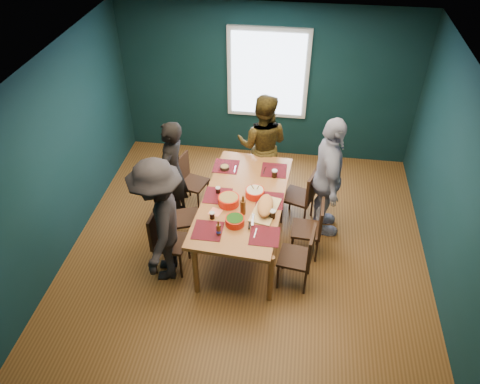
# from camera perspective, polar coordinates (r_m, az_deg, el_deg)

# --- Properties ---
(room) EXTENTS (5.01, 5.01, 2.71)m
(room) POSITION_cam_1_polar(r_m,az_deg,el_deg) (6.13, 1.42, 4.30)
(room) COLOR brown
(room) RESTS_ON ground
(dining_table) EXTENTS (1.22, 2.22, 0.82)m
(dining_table) POSITION_cam_1_polar(r_m,az_deg,el_deg) (6.37, 0.43, -1.28)
(dining_table) COLOR #9C572F
(dining_table) RESTS_ON floor
(chair_left_far) EXTENTS (0.48, 0.48, 0.87)m
(chair_left_far) POSITION_cam_1_polar(r_m,az_deg,el_deg) (7.25, -6.36, 1.77)
(chair_left_far) COLOR black
(chair_left_far) RESTS_ON floor
(chair_left_mid) EXTENTS (0.50, 0.50, 0.86)m
(chair_left_mid) POSITION_cam_1_polar(r_m,az_deg,el_deg) (6.60, -7.39, -2.69)
(chair_left_mid) COLOR black
(chair_left_mid) RESTS_ON floor
(chair_left_near) EXTENTS (0.44, 0.44, 0.92)m
(chair_left_near) POSITION_cam_1_polar(r_m,az_deg,el_deg) (6.24, -9.30, -5.35)
(chair_left_near) COLOR black
(chair_left_near) RESTS_ON floor
(chair_right_far) EXTENTS (0.52, 0.52, 0.92)m
(chair_right_far) POSITION_cam_1_polar(r_m,az_deg,el_deg) (6.92, 7.85, -0.16)
(chair_right_far) COLOR black
(chair_right_far) RESTS_ON floor
(chair_right_mid) EXTENTS (0.41, 0.41, 0.87)m
(chair_right_mid) POSITION_cam_1_polar(r_m,az_deg,el_deg) (6.43, 8.89, -4.07)
(chair_right_mid) COLOR black
(chair_right_mid) RESTS_ON floor
(chair_right_near) EXTENTS (0.46, 0.46, 0.91)m
(chair_right_near) POSITION_cam_1_polar(r_m,az_deg,el_deg) (6.00, 7.62, -7.49)
(chair_right_near) COLOR black
(chair_right_near) RESTS_ON floor
(person_far_left) EXTENTS (0.49, 0.66, 1.65)m
(person_far_left) POSITION_cam_1_polar(r_m,az_deg,el_deg) (6.83, -8.26, 2.30)
(person_far_left) COLOR black
(person_far_left) RESTS_ON floor
(person_back) EXTENTS (0.87, 0.71, 1.70)m
(person_back) POSITION_cam_1_polar(r_m,az_deg,el_deg) (7.35, 2.76, 5.75)
(person_back) COLOR black
(person_back) RESTS_ON floor
(person_right) EXTENTS (0.59, 1.14, 1.86)m
(person_right) POSITION_cam_1_polar(r_m,az_deg,el_deg) (6.59, 10.69, 1.61)
(person_right) COLOR white
(person_right) RESTS_ON floor
(person_near_left) EXTENTS (0.82, 1.24, 1.80)m
(person_near_left) POSITION_cam_1_polar(r_m,az_deg,el_deg) (5.91, -9.77, -3.63)
(person_near_left) COLOR black
(person_near_left) RESTS_ON floor
(bowl_salad) EXTENTS (0.28, 0.28, 0.12)m
(bowl_salad) POSITION_cam_1_polar(r_m,az_deg,el_deg) (6.19, -1.39, -1.00)
(bowl_salad) COLOR red
(bowl_salad) RESTS_ON dining_table
(bowl_dumpling) EXTENTS (0.26, 0.26, 0.24)m
(bowl_dumpling) POSITION_cam_1_polar(r_m,az_deg,el_deg) (6.32, 1.83, -0.06)
(bowl_dumpling) COLOR red
(bowl_dumpling) RESTS_ON dining_table
(bowl_herbs) EXTENTS (0.24, 0.24, 0.11)m
(bowl_herbs) POSITION_cam_1_polar(r_m,az_deg,el_deg) (5.88, -0.63, -3.52)
(bowl_herbs) COLOR red
(bowl_herbs) RESTS_ON dining_table
(cutting_board) EXTENTS (0.40, 0.72, 0.16)m
(cutting_board) POSITION_cam_1_polar(r_m,az_deg,el_deg) (6.08, 3.10, -1.80)
(cutting_board) COLOR #DDBD77
(cutting_board) RESTS_ON dining_table
(small_bowl) EXTENTS (0.14, 0.14, 0.06)m
(small_bowl) POSITION_cam_1_polar(r_m,az_deg,el_deg) (6.84, -1.88, 3.00)
(small_bowl) COLOR black
(small_bowl) RESTS_ON dining_table
(beer_bottle_a) EXTENTS (0.06, 0.06, 0.22)m
(beer_bottle_a) POSITION_cam_1_polar(r_m,az_deg,el_deg) (5.73, -2.64, -4.61)
(beer_bottle_a) COLOR #4B270D
(beer_bottle_a) RESTS_ON dining_table
(beer_bottle_b) EXTENTS (0.07, 0.07, 0.29)m
(beer_bottle_b) POSITION_cam_1_polar(r_m,az_deg,el_deg) (6.00, 0.37, -1.82)
(beer_bottle_b) COLOR #4B270D
(beer_bottle_b) RESTS_ON dining_table
(cola_glass_a) EXTENTS (0.07, 0.07, 0.10)m
(cola_glass_a) POSITION_cam_1_polar(r_m,az_deg,el_deg) (5.98, -3.42, -2.82)
(cola_glass_a) COLOR black
(cola_glass_a) RESTS_ON dining_table
(cola_glass_b) EXTENTS (0.08, 0.08, 0.12)m
(cola_glass_b) POSITION_cam_1_polar(r_m,az_deg,el_deg) (5.99, 3.97, -2.67)
(cola_glass_b) COLOR black
(cola_glass_b) RESTS_ON dining_table
(cola_glass_c) EXTENTS (0.08, 0.08, 0.11)m
(cola_glass_c) POSITION_cam_1_polar(r_m,az_deg,el_deg) (6.68, 4.23, 2.29)
(cola_glass_c) COLOR black
(cola_glass_c) RESTS_ON dining_table
(cola_glass_d) EXTENTS (0.07, 0.07, 0.09)m
(cola_glass_d) POSITION_cam_1_polar(r_m,az_deg,el_deg) (6.38, -2.70, 0.26)
(cola_glass_d) COLOR black
(cola_glass_d) RESTS_ON dining_table
(napkin_a) EXTENTS (0.21, 0.21, 0.00)m
(napkin_a) POSITION_cam_1_polar(r_m,az_deg,el_deg) (6.29, 3.48, -1.04)
(napkin_a) COLOR #FF856B
(napkin_a) RESTS_ON dining_table
(napkin_b) EXTENTS (0.19, 0.19, 0.00)m
(napkin_b) POSITION_cam_1_polar(r_m,az_deg,el_deg) (6.10, -3.03, -2.45)
(napkin_b) COLOR #FF856B
(napkin_b) RESTS_ON dining_table
(napkin_c) EXTENTS (0.17, 0.17, 0.00)m
(napkin_c) POSITION_cam_1_polar(r_m,az_deg,el_deg) (5.78, 3.20, -5.32)
(napkin_c) COLOR #FF856B
(napkin_c) RESTS_ON dining_table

